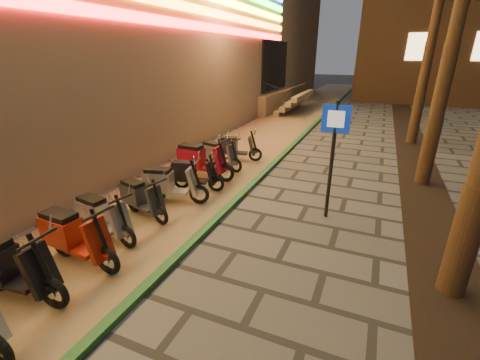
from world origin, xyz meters
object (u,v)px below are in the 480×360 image
at_px(scooter_6, 140,198).
at_px(scooter_9, 199,160).
at_px(scooter_11, 235,147).
at_px(scooter_4, 72,236).
at_px(scooter_7, 169,183).
at_px(scooter_8, 191,174).
at_px(scooter_3, 7,267).
at_px(pedestrian_sign, 333,145).
at_px(scooter_5, 101,216).
at_px(scooter_10, 218,154).

height_order(scooter_6, scooter_9, scooter_9).
bearing_deg(scooter_11, scooter_4, -106.93).
distance_m(scooter_7, scooter_8, 0.92).
distance_m(scooter_8, scooter_11, 2.89).
xyz_separation_m(scooter_3, scooter_8, (0.35, 4.76, -0.09)).
bearing_deg(scooter_4, scooter_7, 91.49).
height_order(pedestrian_sign, scooter_3, pedestrian_sign).
bearing_deg(scooter_5, scooter_9, 97.07).
xyz_separation_m(scooter_6, scooter_11, (0.30, 4.69, 0.02)).
distance_m(scooter_3, scooter_10, 6.69).
bearing_deg(scooter_11, scooter_9, -113.44).
bearing_deg(scooter_6, scooter_3, -76.91).
xyz_separation_m(scooter_4, scooter_11, (0.21, 6.60, -0.06)).
distance_m(scooter_8, scooter_10, 1.93).
distance_m(pedestrian_sign, scooter_7, 4.07).
bearing_deg(scooter_5, scooter_6, 93.96).
bearing_deg(scooter_7, scooter_5, -112.38).
relative_size(scooter_8, scooter_11, 0.97).
height_order(scooter_4, scooter_10, scooter_4).
bearing_deg(scooter_11, scooter_5, -108.92).
height_order(scooter_9, scooter_10, scooter_9).
bearing_deg(scooter_9, scooter_7, -83.41).
distance_m(scooter_3, scooter_7, 3.85).
bearing_deg(scooter_5, scooter_7, 90.89).
relative_size(scooter_3, scooter_9, 0.97).
bearing_deg(scooter_10, scooter_11, 93.15).
height_order(pedestrian_sign, scooter_6, pedestrian_sign).
bearing_deg(scooter_4, scooter_6, 95.95).
relative_size(scooter_3, scooter_5, 1.14).
height_order(scooter_3, scooter_5, scooter_3).
xyz_separation_m(scooter_5, scooter_9, (0.10, 3.80, 0.09)).
distance_m(scooter_9, scooter_11, 1.99).
bearing_deg(scooter_4, scooter_9, 94.28).
height_order(pedestrian_sign, scooter_10, pedestrian_sign).
height_order(scooter_6, scooter_11, scooter_11).
relative_size(pedestrian_sign, scooter_7, 1.61).
bearing_deg(scooter_9, scooter_5, -90.06).
relative_size(scooter_6, scooter_8, 0.99).
distance_m(scooter_6, scooter_9, 2.72).
bearing_deg(scooter_6, scooter_4, -72.95).
height_order(scooter_7, scooter_10, scooter_7).
distance_m(scooter_5, scooter_11, 5.79).
xyz_separation_m(pedestrian_sign, scooter_9, (-3.98, 1.07, -1.16)).
xyz_separation_m(pedestrian_sign, scooter_7, (-3.81, -0.77, -1.21)).
bearing_deg(scooter_11, scooter_3, -107.85).
xyz_separation_m(scooter_7, scooter_9, (-0.17, 1.84, 0.06)).
xyz_separation_m(scooter_4, scooter_10, (0.04, 5.64, -0.05)).
relative_size(scooter_5, scooter_11, 1.02).
height_order(scooter_6, scooter_10, scooter_10).
bearing_deg(scooter_3, scooter_11, 82.24).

